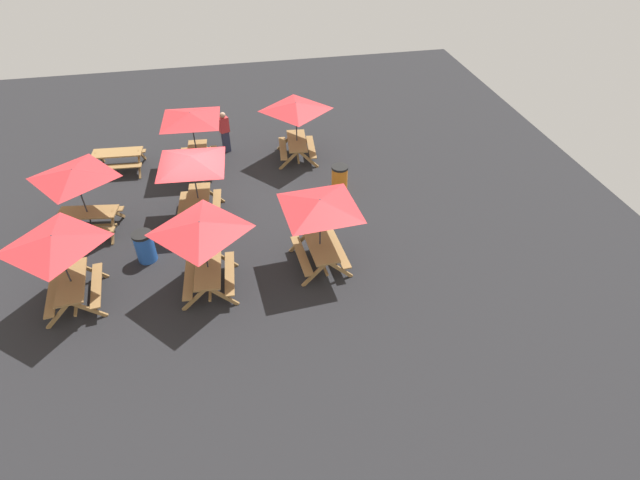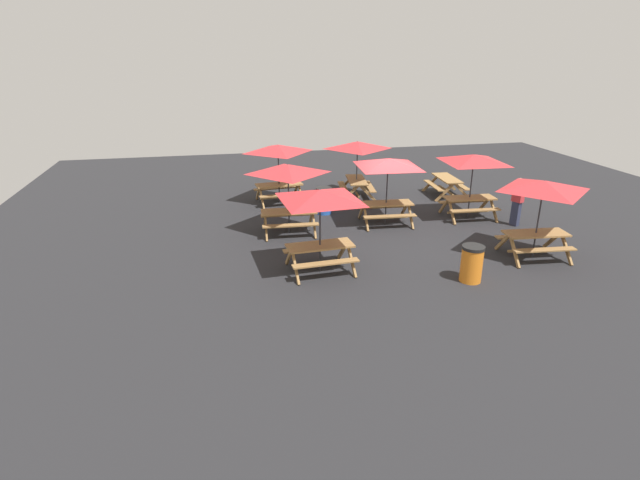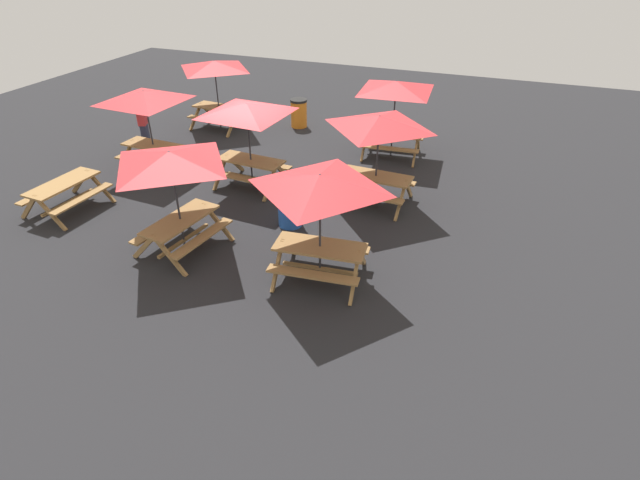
{
  "view_description": "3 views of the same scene",
  "coord_description": "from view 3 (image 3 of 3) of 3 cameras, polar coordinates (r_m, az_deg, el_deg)",
  "views": [
    {
      "loc": [
        13.95,
        0.98,
        9.89
      ],
      "look_at": [
        3.14,
        3.15,
        0.9
      ],
      "focal_mm": 28.0,
      "sensor_mm": 36.0,
      "label": 1
    },
    {
      "loc": [
        5.73,
        15.39,
        5.67
      ],
      "look_at": [
        3.14,
        3.15,
        0.9
      ],
      "focal_mm": 28.0,
      "sensor_mm": 36.0,
      "label": 2
    },
    {
      "loc": [
        6.29,
        -11.25,
        6.07
      ],
      "look_at": [
        3.36,
        -3.59,
        0.9
      ],
      "focal_mm": 28.0,
      "sensor_mm": 36.0,
      "label": 3
    }
  ],
  "objects": [
    {
      "name": "picnic_table_0",
      "position": [
        9.16,
        0.0,
        5.77
      ],
      "size": [
        2.2,
        2.2,
        2.34
      ],
      "rotation": [
        0.0,
        0.0,
        0.1
      ],
      "color": "olive",
      "rests_on": "ground"
    },
    {
      "name": "ground_plane",
      "position": [
        14.25,
        -7.51,
        6.72
      ],
      "size": [
        28.22,
        28.22,
        0.0
      ],
      "primitive_type": "plane",
      "color": "#232326",
      "rests_on": "ground"
    },
    {
      "name": "picnic_table_6",
      "position": [
        13.88,
        -27.19,
        5.11
      ],
      "size": [
        1.64,
        1.89,
        0.81
      ],
      "rotation": [
        0.0,
        0.0,
        1.5
      ],
      "color": "olive",
      "rests_on": "ground"
    },
    {
      "name": "picnic_table_5",
      "position": [
        12.26,
        6.76,
        12.55
      ],
      "size": [
        2.11,
        2.11,
        2.34
      ],
      "rotation": [
        0.0,
        0.0,
        -0.05
      ],
      "color": "olive",
      "rests_on": "ground"
    },
    {
      "name": "picnic_table_1",
      "position": [
        15.3,
        8.65,
        16.4
      ],
      "size": [
        2.82,
        2.82,
        2.34
      ],
      "rotation": [
        0.0,
        0.0,
        0.08
      ],
      "color": "olive",
      "rests_on": "ground"
    },
    {
      "name": "trash_bin_orange",
      "position": [
        18.16,
        -2.43,
        14.3
      ],
      "size": [
        0.59,
        0.59,
        0.98
      ],
      "color": "orange",
      "rests_on": "ground"
    },
    {
      "name": "picnic_table_4",
      "position": [
        13.27,
        -8.32,
        13.97
      ],
      "size": [
        2.82,
        2.82,
        2.34
      ],
      "rotation": [
        0.0,
        0.0,
        -0.07
      ],
      "color": "olive",
      "rests_on": "ground"
    },
    {
      "name": "picnic_table_7",
      "position": [
        14.97,
        -19.37,
        14.65
      ],
      "size": [
        2.82,
        2.82,
        2.34
      ],
      "rotation": [
        0.0,
        0.0,
        -0.06
      ],
      "color": "olive",
      "rests_on": "ground"
    },
    {
      "name": "person_standing",
      "position": [
        16.83,
        -19.55,
        12.46
      ],
      "size": [
        0.34,
        0.42,
        1.67
      ],
      "rotation": [
        0.0,
        0.0,
        5.09
      ],
      "color": "#2D334C",
      "rests_on": "ground"
    },
    {
      "name": "picnic_table_2",
      "position": [
        17.99,
        -11.95,
        18.46
      ],
      "size": [
        2.17,
        2.17,
        2.34
      ],
      "rotation": [
        0.0,
        0.0,
        -0.09
      ],
      "color": "olive",
      "rests_on": "ground"
    },
    {
      "name": "picnic_table_3",
      "position": [
        10.57,
        -16.65,
        8.11
      ],
      "size": [
        2.26,
        2.26,
        2.34
      ],
      "rotation": [
        0.0,
        0.0,
        1.43
      ],
      "color": "olive",
      "rests_on": "ground"
    },
    {
      "name": "trash_bin_blue",
      "position": [
        11.76,
        -3.48,
        3.85
      ],
      "size": [
        0.59,
        0.59,
        0.98
      ],
      "color": "blue",
      "rests_on": "ground"
    }
  ]
}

